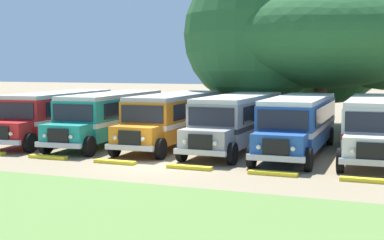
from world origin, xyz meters
The scene contains 14 objects.
ground_plane centered at (0.00, 0.00, 0.00)m, with size 220.00×220.00×0.00m, color #937F60.
foreground_grass_strip centered at (0.00, -7.98, 0.00)m, with size 80.00×8.69×0.01m, color olive.
parked_bus_slot_0 centered at (-9.03, 5.63, 1.58)m, with size 3.61×10.98×2.82m.
parked_bus_slot_1 centered at (-5.48, 5.75, 1.58)m, with size 3.37×10.94×2.82m.
parked_bus_slot_2 centered at (-1.76, 6.29, 1.58)m, with size 3.05×10.89×2.82m.
parked_bus_slot_3 centered at (1.96, 6.19, 1.58)m, with size 2.73×10.85×2.82m.
parked_bus_slot_4 centered at (5.22, 5.86, 1.58)m, with size 2.96×10.87×2.82m.
parked_bus_slot_5 centered at (8.84, 6.24, 1.58)m, with size 3.01×10.88×2.82m.
curb_wheelstop_1 centered at (-5.40, -0.32, 0.07)m, with size 2.00×0.36×0.15m, color yellow.
curb_wheelstop_2 centered at (-1.80, -0.32, 0.07)m, with size 2.00×0.36×0.15m, color yellow.
curb_wheelstop_3 centered at (1.80, -0.32, 0.07)m, with size 2.00×0.36×0.15m, color yellow.
curb_wheelstop_4 centered at (5.40, -0.32, 0.07)m, with size 2.00×0.36×0.15m, color yellow.
curb_wheelstop_5 centered at (9.00, -0.32, 0.07)m, with size 2.00×0.36×0.15m, color yellow.
broad_shade_tree centered at (4.60, 15.86, 6.44)m, with size 17.00×15.71×11.64m.
Camera 1 is at (10.48, -21.70, 4.30)m, focal length 51.73 mm.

